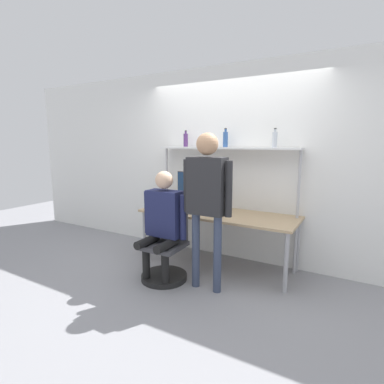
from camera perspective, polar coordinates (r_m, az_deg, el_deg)
ground_plane at (r=3.91m, az=2.13°, el=-15.59°), size 12.00×12.00×0.00m
wall_back at (r=4.28m, az=7.31°, el=5.31°), size 8.00×0.06×2.70m
desk at (r=4.02m, az=4.85°, el=-4.82°), size 2.09×0.76×0.73m
shelf_unit at (r=4.13m, az=6.42°, el=5.65°), size 1.99×0.25×1.59m
monitor at (r=4.33m, az=0.56°, el=0.71°), size 0.59×0.22×0.50m
laptop at (r=4.02m, az=-0.17°, el=-3.04°), size 0.34×0.21×0.21m
cell_phone at (r=3.89m, az=3.09°, el=-4.30°), size 0.07×0.15×0.01m
office_chair at (r=3.76m, az=-5.02°, el=-12.15°), size 0.56×0.56×0.90m
person_seated at (r=3.56m, az=-5.55°, el=-4.82°), size 0.59×0.47×1.32m
person_standing at (r=3.25m, az=2.86°, el=0.20°), size 0.58×0.24×1.76m
bottle_clear at (r=3.90m, az=15.49°, el=9.64°), size 0.06×0.06×0.24m
bottle_purple at (r=4.41m, az=-1.20°, el=9.90°), size 0.07×0.07×0.23m
bottle_blue at (r=4.12m, az=6.39°, el=9.98°), size 0.07×0.07×0.25m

